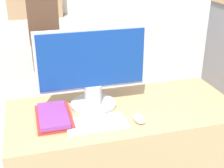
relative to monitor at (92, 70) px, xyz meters
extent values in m
cube|color=tan|center=(0.16, -0.08, -0.60)|extent=(1.26, 0.57, 0.76)
cylinder|color=#B7B7BC|center=(0.00, 0.00, -0.21)|extent=(0.25, 0.25, 0.02)
cylinder|color=#B7B7BC|center=(0.00, 0.00, -0.15)|extent=(0.10, 0.10, 0.10)
cube|color=#B7B7BC|center=(0.00, 0.00, 0.06)|extent=(0.59, 0.01, 0.33)
cube|color=navy|center=(0.00, 0.00, 0.06)|extent=(0.57, 0.02, 0.30)
cube|color=silver|center=(-0.03, -0.20, -0.21)|extent=(0.31, 0.15, 0.02)
ellipsoid|color=white|center=(0.19, -0.23, -0.20)|extent=(0.06, 0.09, 0.03)
cube|color=#B72D28|center=(-0.23, -0.09, -0.21)|extent=(0.18, 0.28, 0.02)
cube|color=#7A3384|center=(-0.23, -0.11, -0.18)|extent=(0.14, 0.27, 0.02)
cylinder|color=#4C3323|center=(-0.26, 2.64, -0.79)|extent=(0.04, 0.04, 0.38)
cylinder|color=#4C3323|center=(0.12, 2.64, -0.79)|extent=(0.04, 0.04, 0.38)
cylinder|color=#4C3323|center=(-0.26, 3.02, -0.79)|extent=(0.04, 0.04, 0.38)
cylinder|color=#4C3323|center=(0.12, 3.02, -0.79)|extent=(0.04, 0.04, 0.38)
cube|color=#4C3323|center=(-0.07, 2.83, -0.58)|extent=(0.44, 0.44, 0.05)
cube|color=#4C3323|center=(-0.07, 3.03, -0.31)|extent=(0.44, 0.04, 0.49)
camera|label=1|loc=(-0.32, -1.52, 0.60)|focal=50.00mm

